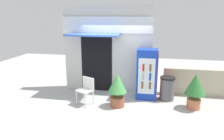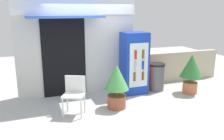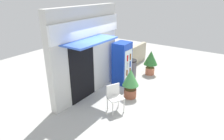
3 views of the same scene
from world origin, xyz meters
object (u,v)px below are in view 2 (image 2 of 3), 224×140
at_px(drink_cooler, 134,63).
at_px(potted_plant_curbside, 191,70).
at_px(potted_plant_near_shop, 117,83).
at_px(trash_bin, 156,77).
at_px(plastic_chair, 74,92).

bearing_deg(drink_cooler, potted_plant_curbside, -22.65).
relative_size(potted_plant_near_shop, trash_bin, 1.34).
bearing_deg(plastic_chair, drink_cooler, 24.88).
xyz_separation_m(drink_cooler, potted_plant_near_shop, (-0.89, -0.90, -0.23)).
bearing_deg(potted_plant_near_shop, trash_bin, 28.52).
distance_m(plastic_chair, potted_plant_near_shop, 1.04).
xyz_separation_m(drink_cooler, potted_plant_curbside, (1.49, -0.62, -0.18)).
distance_m(plastic_chair, potted_plant_curbside, 3.42).
bearing_deg(potted_plant_curbside, potted_plant_near_shop, -173.37).
bearing_deg(trash_bin, plastic_chair, -161.92).
distance_m(drink_cooler, potted_plant_curbside, 1.62).
relative_size(drink_cooler, potted_plant_curbside, 1.54).
xyz_separation_m(drink_cooler, plastic_chair, (-1.92, -0.89, -0.34)).
height_order(potted_plant_curbside, trash_bin, potted_plant_curbside).
xyz_separation_m(plastic_chair, potted_plant_curbside, (3.41, 0.27, 0.16)).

